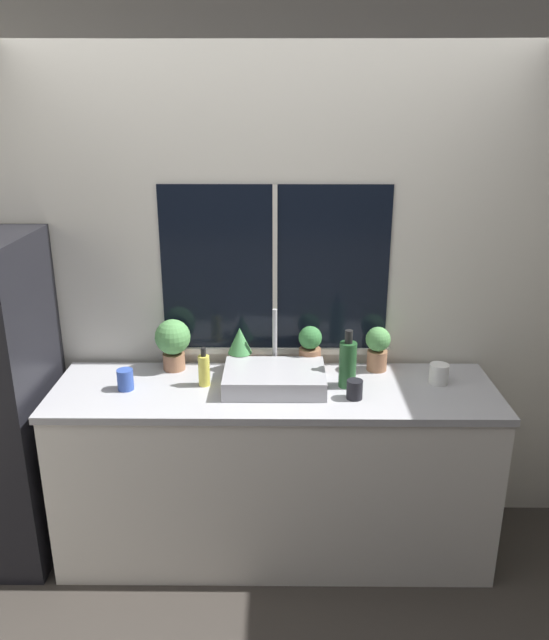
# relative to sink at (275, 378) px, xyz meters

# --- Properties ---
(ground_plane) EXTENTS (14.00, 14.00, 0.00)m
(ground_plane) POSITION_rel_sink_xyz_m (-0.00, -0.32, -0.97)
(ground_plane) COLOR #38332D
(wall_back) EXTENTS (8.00, 0.09, 2.70)m
(wall_back) POSITION_rel_sink_xyz_m (-0.00, 0.35, 0.38)
(wall_back) COLOR silver
(wall_back) RESTS_ON ground_plane
(counter) EXTENTS (2.15, 0.62, 0.92)m
(counter) POSITION_rel_sink_xyz_m (-0.00, -0.02, -0.51)
(counter) COLOR white
(counter) RESTS_ON ground_plane
(sink) EXTENTS (0.49, 0.39, 0.33)m
(sink) POSITION_rel_sink_xyz_m (0.00, 0.00, 0.00)
(sink) COLOR #ADADB2
(sink) RESTS_ON counter
(potted_plant_far_left) EXTENTS (0.18, 0.18, 0.27)m
(potted_plant_far_left) POSITION_rel_sink_xyz_m (-0.52, 0.21, 0.11)
(potted_plant_far_left) COLOR #9E6B4C
(potted_plant_far_left) RESTS_ON counter
(potted_plant_center_left) EXTENTS (0.12, 0.12, 0.23)m
(potted_plant_center_left) POSITION_rel_sink_xyz_m (-0.18, 0.21, 0.08)
(potted_plant_center_left) COLOR #9E6B4C
(potted_plant_center_left) RESTS_ON counter
(potted_plant_center_right) EXTENTS (0.12, 0.12, 0.24)m
(potted_plant_center_right) POSITION_rel_sink_xyz_m (0.18, 0.21, 0.08)
(potted_plant_center_right) COLOR #9E6B4C
(potted_plant_center_right) RESTS_ON counter
(potted_plant_far_right) EXTENTS (0.13, 0.13, 0.23)m
(potted_plant_far_right) POSITION_rel_sink_xyz_m (0.52, 0.21, 0.08)
(potted_plant_far_right) COLOR #9E6B4C
(potted_plant_far_right) RESTS_ON counter
(soap_bottle) EXTENTS (0.06, 0.06, 0.20)m
(soap_bottle) POSITION_rel_sink_xyz_m (-0.34, 0.01, 0.04)
(soap_bottle) COLOR #DBD14C
(soap_bottle) RESTS_ON counter
(bottle_tall) EXTENTS (0.08, 0.08, 0.29)m
(bottle_tall) POSITION_rel_sink_xyz_m (0.35, 0.01, 0.07)
(bottle_tall) COLOR #235128
(bottle_tall) RESTS_ON counter
(mug_white) EXTENTS (0.09, 0.09, 0.10)m
(mug_white) POSITION_rel_sink_xyz_m (0.80, 0.05, 0.00)
(mug_white) COLOR white
(mug_white) RESTS_ON counter
(mug_black) EXTENTS (0.08, 0.08, 0.09)m
(mug_black) POSITION_rel_sink_xyz_m (0.37, -0.12, -0.00)
(mug_black) COLOR black
(mug_black) RESTS_ON counter
(mug_blue) EXTENTS (0.08, 0.08, 0.10)m
(mug_blue) POSITION_rel_sink_xyz_m (-0.72, -0.04, 0.00)
(mug_blue) COLOR #3351AD
(mug_blue) RESTS_ON counter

